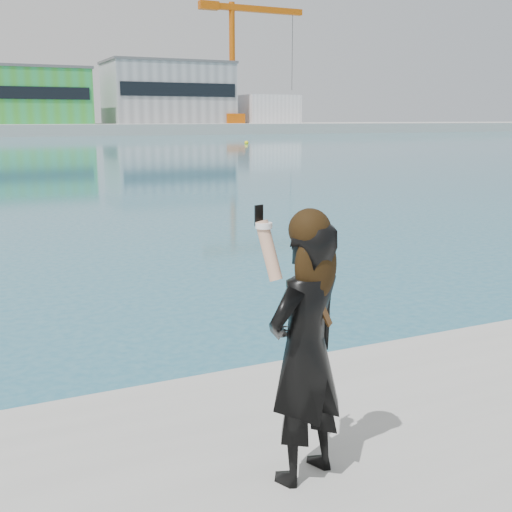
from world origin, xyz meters
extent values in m
plane|color=#1B5F7D|center=(0.00, 0.00, 0.00)|extent=(500.00, 500.00, 0.00)
cube|color=green|center=(8.00, 128.00, 7.00)|extent=(30.00, 16.00, 10.00)
cube|color=black|center=(8.00, 119.90, 7.50)|extent=(28.50, 0.20, 2.20)
cube|color=#59595B|center=(8.00, 128.00, 12.25)|extent=(30.60, 16.32, 0.50)
cube|color=gray|center=(40.00, 128.00, 8.00)|extent=(25.00, 15.00, 12.00)
cube|color=black|center=(40.00, 120.40, 8.60)|extent=(23.75, 0.20, 2.64)
cube|color=#59595B|center=(40.00, 128.00, 14.25)|extent=(25.50, 15.30, 0.50)
cube|color=silver|center=(62.00, 126.00, 5.00)|extent=(12.00, 10.00, 6.00)
cube|color=#DE5E0D|center=(52.00, 122.00, 3.00)|extent=(4.00, 4.00, 2.00)
cylinder|color=#DE5E0D|center=(52.00, 122.00, 15.00)|extent=(1.20, 1.20, 22.00)
cube|color=#DE5E0D|center=(58.00, 122.00, 25.00)|extent=(20.00, 1.20, 1.20)
cube|color=#DE5E0D|center=(47.00, 122.00, 25.00)|extent=(4.00, 1.60, 1.60)
cylinder|color=black|center=(66.00, 122.00, 17.00)|extent=(0.10, 0.10, 16.00)
cylinder|color=silver|center=(22.00, 121.00, 6.00)|extent=(0.16, 0.16, 8.00)
cube|color=#BB570B|center=(22.60, 121.00, 9.40)|extent=(1.20, 0.04, 0.80)
sphere|color=#FEEF0D|center=(30.24, 67.22, 0.00)|extent=(0.50, 0.50, 0.50)
imported|color=black|center=(-0.34, -0.81, 1.62)|extent=(0.70, 0.57, 1.64)
sphere|color=black|center=(-0.34, -0.83, 2.39)|extent=(0.25, 0.25, 0.25)
ellipsoid|color=black|center=(-0.32, -0.88, 2.18)|extent=(0.27, 0.14, 0.44)
cylinder|color=tan|center=(-0.58, -0.80, 2.28)|extent=(0.14, 0.21, 0.36)
cylinder|color=white|center=(-0.60, -0.76, 2.42)|extent=(0.10, 0.10, 0.03)
cube|color=black|center=(-0.61, -0.72, 2.47)|extent=(0.06, 0.03, 0.12)
cube|color=#4C2D14|center=(-0.29, -0.88, 1.95)|extent=(0.22, 0.09, 0.34)
camera|label=1|loc=(-2.19, -4.02, 3.02)|focal=45.00mm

